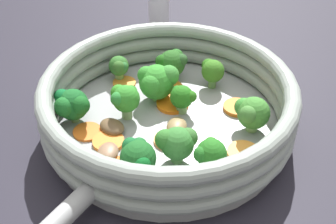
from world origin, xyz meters
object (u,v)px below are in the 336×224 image
(broccoli_floret_3, at_px, (125,98))
(mushroom_piece_1, at_px, (108,152))
(carrot_slice_5, at_px, (114,169))
(skillet, at_px, (168,126))
(carrot_slice_6, at_px, (243,152))
(mushroom_piece_2, at_px, (112,127))
(carrot_slice_3, at_px, (124,83))
(carrot_slice_8, at_px, (109,142))
(broccoli_floret_4, at_px, (71,104))
(carrot_slice_4, at_px, (237,107))
(broccoli_floret_2, at_px, (172,63))
(broccoli_floret_5, at_px, (212,70))
(broccoli_floret_9, at_px, (252,113))
(broccoli_floret_10, at_px, (138,157))
(carrot_slice_7, at_px, (169,140))
(carrot_slice_0, at_px, (173,103))
(carrot_slice_1, at_px, (87,132))
(broccoli_floret_8, at_px, (182,97))
(broccoli_floret_6, at_px, (156,82))
(broccoli_floret_0, at_px, (209,154))
(broccoli_floret_7, at_px, (177,143))
(mushroom_piece_0, at_px, (180,125))
(carrot_slice_2, at_px, (168,89))

(broccoli_floret_3, bearing_deg, mushroom_piece_1, 137.90)
(carrot_slice_5, bearing_deg, skillet, -64.99)
(carrot_slice_6, xyz_separation_m, mushroom_piece_2, (0.12, 0.12, 0.00))
(skillet, distance_m, carrot_slice_3, 0.10)
(carrot_slice_8, xyz_separation_m, mushroom_piece_2, (0.02, -0.01, 0.00))
(carrot_slice_5, height_order, broccoli_floret_4, broccoli_floret_4)
(carrot_slice_4, height_order, broccoli_floret_2, broccoli_floret_2)
(broccoli_floret_5, relative_size, broccoli_floret_9, 0.90)
(broccoli_floret_10, bearing_deg, carrot_slice_7, -62.76)
(carrot_slice_0, xyz_separation_m, carrot_slice_1, (0.00, 0.12, -0.00))
(broccoli_floret_8, bearing_deg, carrot_slice_5, 113.72)
(carrot_slice_1, distance_m, carrot_slice_4, 0.20)
(carrot_slice_7, distance_m, broccoli_floret_10, 0.07)
(carrot_slice_8, height_order, broccoli_floret_4, broccoli_floret_4)
(broccoli_floret_5, distance_m, broccoli_floret_6, 0.08)
(mushroom_piece_2, bearing_deg, carrot_slice_3, -34.35)
(skillet, xyz_separation_m, broccoli_floret_0, (-0.10, 0.01, 0.04))
(carrot_slice_4, distance_m, broccoli_floret_2, 0.11)
(broccoli_floret_9, relative_size, mushroom_piece_2, 1.34)
(broccoli_floret_0, distance_m, mushroom_piece_1, 0.12)
(carrot_slice_6, relative_size, broccoli_floret_0, 0.81)
(carrot_slice_7, bearing_deg, carrot_slice_8, 63.14)
(carrot_slice_4, height_order, broccoli_floret_3, broccoli_floret_3)
(carrot_slice_3, xyz_separation_m, carrot_slice_5, (-0.15, 0.09, 0.00))
(carrot_slice_8, distance_m, broccoli_floret_8, 0.11)
(carrot_slice_1, relative_size, broccoli_floret_5, 0.85)
(broccoli_floret_2, relative_size, broccoli_floret_7, 0.94)
(broccoli_floret_10, relative_size, mushroom_piece_0, 1.42)
(broccoli_floret_2, height_order, broccoli_floret_7, same)
(carrot_slice_8, relative_size, broccoli_floret_0, 0.80)
(carrot_slice_2, bearing_deg, broccoli_floret_9, -159.89)
(broccoli_floret_0, bearing_deg, broccoli_floret_7, 26.58)
(carrot_slice_4, distance_m, carrot_slice_8, 0.18)
(carrot_slice_1, distance_m, broccoli_floret_7, 0.12)
(mushroom_piece_0, xyz_separation_m, mushroom_piece_1, (0.00, 0.10, -0.00))
(carrot_slice_5, bearing_deg, broccoli_floret_3, -33.85)
(carrot_slice_5, relative_size, broccoli_floret_2, 0.85)
(broccoli_floret_7, distance_m, mushroom_piece_2, 0.10)
(broccoli_floret_5, distance_m, broccoli_floret_10, 0.20)
(carrot_slice_6, bearing_deg, broccoli_floret_4, 43.78)
(broccoli_floret_5, relative_size, mushroom_piece_0, 1.26)
(broccoli_floret_3, bearing_deg, broccoli_floret_10, 161.63)
(skillet, relative_size, broccoli_floret_5, 7.08)
(carrot_slice_6, height_order, broccoli_floret_10, broccoli_floret_10)
(skillet, relative_size, broccoli_floret_6, 5.11)
(carrot_slice_1, bearing_deg, broccoli_floret_6, -81.37)
(carrot_slice_6, relative_size, mushroom_piece_0, 1.17)
(skillet, xyz_separation_m, broccoli_floret_4, (0.06, 0.10, 0.04))
(broccoli_floret_3, bearing_deg, carrot_slice_8, 131.85)
(broccoli_floret_2, height_order, broccoli_floret_5, broccoli_floret_2)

